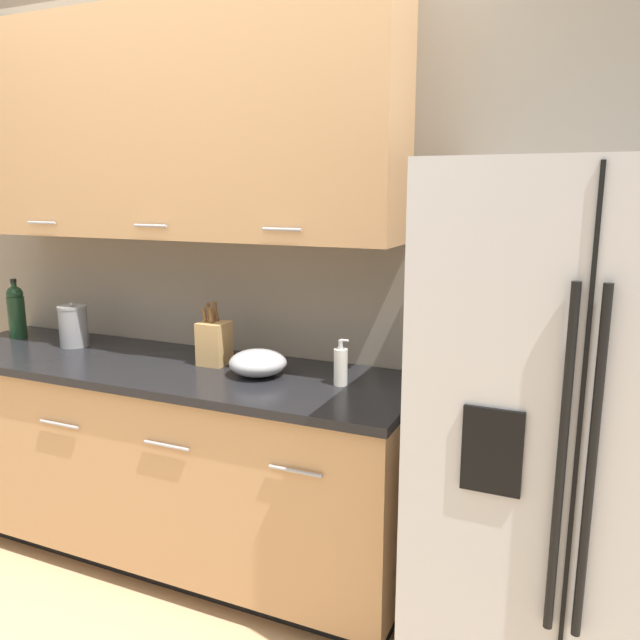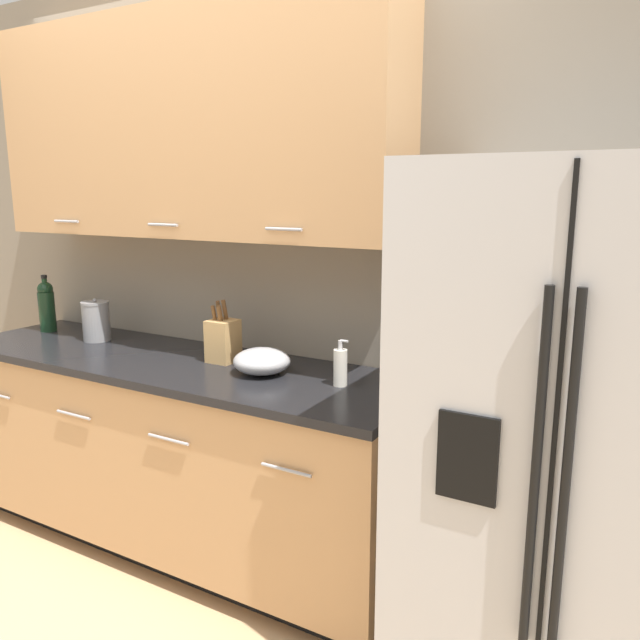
# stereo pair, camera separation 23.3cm
# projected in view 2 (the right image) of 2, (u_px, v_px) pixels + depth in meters

# --- Properties ---
(wall_back) EXTENTS (10.00, 0.39, 2.60)m
(wall_back) POSITION_uv_depth(u_px,v_px,m) (221.00, 221.00, 2.83)
(wall_back) COLOR gray
(wall_back) RESTS_ON ground_plane
(counter_unit) EXTENTS (2.26, 0.64, 0.90)m
(counter_unit) POSITION_uv_depth(u_px,v_px,m) (177.00, 452.00, 2.84)
(counter_unit) COLOR black
(counter_unit) RESTS_ON ground_plane
(refrigerator) EXTENTS (0.93, 0.81, 1.71)m
(refrigerator) POSITION_uv_depth(u_px,v_px,m) (573.00, 451.00, 1.87)
(refrigerator) COLOR #B2B2B5
(refrigerator) RESTS_ON ground_plane
(knife_block) EXTENTS (0.12, 0.12, 0.27)m
(knife_block) POSITION_uv_depth(u_px,v_px,m) (223.00, 340.00, 2.68)
(knife_block) COLOR tan
(knife_block) RESTS_ON counter_unit
(wine_bottle) EXTENTS (0.08, 0.08, 0.30)m
(wine_bottle) POSITION_uv_depth(u_px,v_px,m) (47.00, 305.00, 3.25)
(wine_bottle) COLOR black
(wine_bottle) RESTS_ON counter_unit
(soap_dispenser) EXTENTS (0.06, 0.05, 0.18)m
(soap_dispenser) POSITION_uv_depth(u_px,v_px,m) (340.00, 367.00, 2.35)
(soap_dispenser) COLOR silver
(soap_dispenser) RESTS_ON counter_unit
(steel_canister) EXTENTS (0.13, 0.13, 0.21)m
(steel_canister) POSITION_uv_depth(u_px,v_px,m) (96.00, 321.00, 3.05)
(steel_canister) COLOR gray
(steel_canister) RESTS_ON counter_unit
(mixing_bowl) EXTENTS (0.23, 0.23, 0.10)m
(mixing_bowl) POSITION_uv_depth(u_px,v_px,m) (262.00, 361.00, 2.51)
(mixing_bowl) COLOR #A3A3A5
(mixing_bowl) RESTS_ON counter_unit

